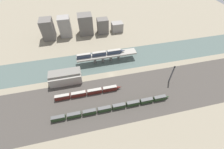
% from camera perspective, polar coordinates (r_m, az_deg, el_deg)
% --- Properties ---
extents(ground_plane, '(400.00, 400.00, 0.00)m').
position_cam_1_polar(ground_plane, '(126.36, -0.30, 0.02)').
color(ground_plane, gray).
extents(railbed_yard, '(280.00, 42.00, 0.01)m').
position_cam_1_polar(railbed_yard, '(111.62, 2.43, -8.72)').
color(railbed_yard, '#423D38').
rests_on(railbed_yard, ground).
extents(river_water, '(320.00, 29.42, 0.01)m').
position_cam_1_polar(river_water, '(139.21, -1.93, 5.30)').
color(river_water, '#4C5B56').
rests_on(river_water, ground).
extents(bridge, '(53.68, 7.75, 7.37)m').
position_cam_1_polar(bridge, '(135.34, -1.99, 7.21)').
color(bridge, gray).
rests_on(bridge, ground).
extents(train_on_bridge, '(43.33, 2.61, 3.80)m').
position_cam_1_polar(train_on_bridge, '(132.68, -4.32, 7.95)').
color(train_on_bridge, '#2D384C').
rests_on(train_on_bridge, bridge).
extents(train_yard_near, '(83.17, 2.64, 3.63)m').
position_cam_1_polar(train_yard_near, '(104.91, 0.47, -12.38)').
color(train_yard_near, '#23381E').
rests_on(train_yard_near, ground).
extents(train_yard_mid, '(49.69, 2.62, 4.02)m').
position_cam_1_polar(train_yard_mid, '(113.09, -9.05, -6.78)').
color(train_yard_mid, '#5B1E19').
rests_on(train_yard_mid, ground).
extents(warehouse_building, '(24.57, 11.74, 9.87)m').
position_cam_1_polar(warehouse_building, '(123.82, -17.31, -0.80)').
color(warehouse_building, '#9E998E').
rests_on(warehouse_building, ground).
extents(signal_tower, '(1.07, 1.07, 16.45)m').
position_cam_1_polar(signal_tower, '(124.37, 21.78, 0.10)').
color(signal_tower, '#4C4C51').
rests_on(signal_tower, ground).
extents(city_block_far_left, '(12.20, 14.20, 21.32)m').
position_cam_1_polar(city_block_far_left, '(177.39, -23.25, 15.60)').
color(city_block_far_left, '#605B56').
rests_on(city_block_far_left, ground).
extents(city_block_left, '(12.18, 11.83, 21.07)m').
position_cam_1_polar(city_block_left, '(176.24, -17.49, 16.99)').
color(city_block_left, gray).
rests_on(city_block_left, ground).
extents(city_block_center, '(15.10, 13.49, 21.63)m').
position_cam_1_polar(city_block_center, '(175.17, -10.06, 18.32)').
color(city_block_center, '#605B56').
rests_on(city_block_center, ground).
extents(city_block_right, '(11.86, 9.82, 16.41)m').
position_cam_1_polar(city_block_right, '(175.29, -3.56, 17.97)').
color(city_block_right, '#605B56').
rests_on(city_block_right, ground).
extents(city_block_far_right, '(12.39, 9.23, 10.19)m').
position_cam_1_polar(city_block_far_right, '(179.73, 1.95, 17.67)').
color(city_block_far_right, gray).
rests_on(city_block_far_right, ground).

